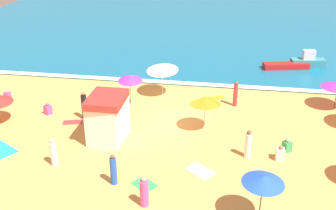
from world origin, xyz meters
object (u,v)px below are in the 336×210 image
Objects in this scene: beachgoer_7 at (248,145)px; small_boat_1 at (286,66)px; beachgoer_2 at (48,109)px; beachgoer_0 at (236,94)px; beach_umbrella_3 at (205,100)px; beachgoer_1 at (144,192)px; beachgoer_4 at (287,146)px; beachgoer_10 at (113,170)px; beachgoer_6 at (280,154)px; small_boat_0 at (308,61)px; beachgoer_11 at (84,106)px; lifeguard_cabana at (108,118)px; beach_umbrella_5 at (263,180)px; beach_umbrella_2 at (130,78)px; beachgoer_3 at (7,95)px; beachgoer_9 at (54,153)px; beach_umbrella_9 at (162,68)px.

small_boat_1 is (3.48, 14.52, -0.41)m from beachgoer_7.
beachgoer_0 is at bearing 15.14° from beachgoer_2.
beachgoer_1 is (-2.09, -7.56, -1.27)m from beach_umbrella_3.
beachgoer_4 is at bearing -20.67° from beach_umbrella_3.
beachgoer_2 is 9.31m from beachgoer_10.
beachgoer_10 is (-8.18, -3.51, 0.43)m from beachgoer_6.
beachgoer_11 is at bearing -141.66° from small_boat_0.
beachgoer_1 is 0.52× the size of small_boat_0.
beachgoer_0 is 6.30m from beachgoer_4.
beachgoer_6 is at bearing -96.91° from small_boat_1.
beachgoer_1 reaches higher than small_boat_1.
beachgoer_0 is at bearing 38.84° from lifeguard_cabana.
beach_umbrella_5 reaches higher than beachgoer_1.
beachgoer_0 is at bearing -124.78° from small_boat_0.
beachgoer_2 is (-10.36, 0.49, -1.62)m from beach_umbrella_3.
beachgoer_7 reaches higher than beachgoer_6.
beach_umbrella_5 is at bearing -34.30° from lifeguard_cabana.
beachgoer_10 is (-6.86, 1.55, -1.34)m from beach_umbrella_5.
beach_umbrella_2 reaches higher than beachgoer_10.
beachgoer_0 is 6.95m from beachgoer_6.
beachgoer_6 is at bearing -103.45° from small_boat_0.
beachgoer_0 is at bearing 70.98° from beachgoer_1.
beachgoer_3 is 22.39m from small_boat_1.
beachgoer_11 reaches higher than beachgoer_6.
beachgoer_9 is at bearing -128.45° from small_boat_1.
beachgoer_4 is 12.60m from beachgoer_11.
beachgoer_10 is at bearing 167.27° from beach_umbrella_5.
beachgoer_1 is 1.86× the size of beachgoer_2.
beachgoer_0 is 11.51m from beachgoer_10.
beach_umbrella_2 is 5.77m from beach_umbrella_3.
beachgoer_6 is 14.61m from small_boat_1.
beachgoer_2 is at bearing 177.32° from beach_umbrella_3.
beachgoer_0 is 12.63m from beachgoer_2.
beach_umbrella_2 is at bearing 21.25° from beachgoer_2.
beach_umbrella_9 is (1.77, 2.31, -0.03)m from beach_umbrella_2.
lifeguard_cabana is 5.81m from beach_umbrella_3.
beach_umbrella_3 reaches higher than beachgoer_0.
small_boat_0 is (11.83, 18.79, -0.20)m from beachgoer_10.
beachgoer_10 reaches higher than beachgoer_4.
beach_umbrella_5 is at bearing -106.50° from beachgoer_4.
beachgoer_10 is at bearing -16.83° from beachgoer_9.
beachgoer_0 reaches higher than small_boat_0.
small_boat_0 is at bearing 47.62° from lifeguard_cabana.
beach_umbrella_3 is 1.44× the size of beachgoer_7.
beach_umbrella_2 is 2.95× the size of beachgoer_2.
beachgoer_9 is at bearing -47.26° from beachgoer_3.
lifeguard_cabana is 10.20m from beachgoer_4.
beachgoer_9 is (-2.22, -7.63, -1.39)m from beach_umbrella_2.
beachgoer_3 is at bearing 168.25° from beachgoer_4.
beach_umbrella_3 is 7.78m from beachgoer_11.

